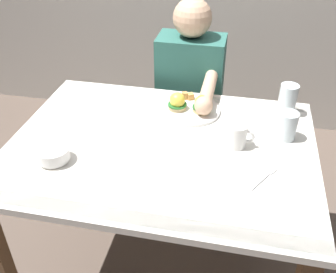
% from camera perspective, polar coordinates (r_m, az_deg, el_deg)
% --- Properties ---
extents(ground_plane, '(6.00, 6.00, 0.00)m').
position_cam_1_polar(ground_plane, '(2.05, -0.81, -18.14)').
color(ground_plane, brown).
extents(dining_table, '(1.20, 0.90, 0.74)m').
position_cam_1_polar(dining_table, '(1.60, -0.99, -4.21)').
color(dining_table, white).
rests_on(dining_table, ground_plane).
extents(eggs_benedict_plate, '(0.27, 0.27, 0.09)m').
position_cam_1_polar(eggs_benedict_plate, '(1.73, 3.21, 4.43)').
color(eggs_benedict_plate, white).
rests_on(eggs_benedict_plate, dining_table).
extents(fruit_bowl, '(0.12, 0.12, 0.05)m').
position_cam_1_polar(fruit_bowl, '(1.49, -16.44, -2.54)').
color(fruit_bowl, white).
rests_on(fruit_bowl, dining_table).
extents(coffee_mug, '(0.11, 0.08, 0.09)m').
position_cam_1_polar(coffee_mug, '(1.52, 10.06, 0.22)').
color(coffee_mug, white).
rests_on(coffee_mug, dining_table).
extents(fork, '(0.09, 0.14, 0.00)m').
position_cam_1_polar(fork, '(1.41, 13.89, -5.82)').
color(fork, silver).
rests_on(fork, dining_table).
extents(water_glass_near, '(0.08, 0.08, 0.12)m').
position_cam_1_polar(water_glass_near, '(1.61, 16.98, 1.29)').
color(water_glass_near, silver).
rests_on(water_glass_near, dining_table).
extents(water_glass_far, '(0.08, 0.08, 0.14)m').
position_cam_1_polar(water_glass_far, '(1.77, 17.06, 4.89)').
color(water_glass_far, silver).
rests_on(water_glass_far, dining_table).
extents(diner_person, '(0.34, 0.54, 1.14)m').
position_cam_1_polar(diner_person, '(2.08, 3.18, 6.29)').
color(diner_person, '#33333D').
rests_on(diner_person, ground_plane).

